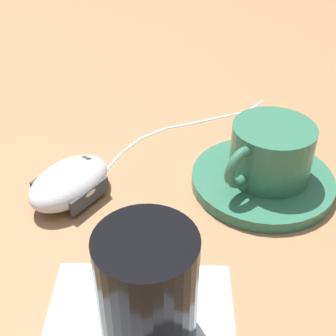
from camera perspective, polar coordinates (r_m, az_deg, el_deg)
ground_plane at (r=0.44m, az=0.85°, el=-9.65°), size 3.00×3.00×0.00m
saucer at (r=0.51m, az=11.40°, el=-1.51°), size 0.15×0.15×0.01m
coffee_cup at (r=0.49m, az=12.33°, el=1.92°), size 0.11×0.08×0.06m
computer_mouse at (r=0.49m, az=-11.92°, el=-1.75°), size 0.10×0.07×0.04m
mouse_cable at (r=0.60m, az=2.08°, el=4.90°), size 0.24×0.12×0.00m
drinking_glass at (r=0.34m, az=-2.55°, el=-14.42°), size 0.07×0.07×0.09m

